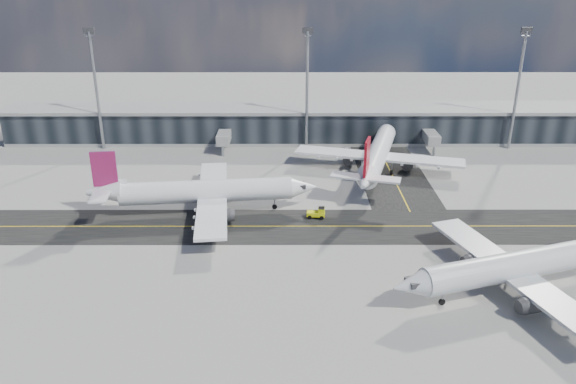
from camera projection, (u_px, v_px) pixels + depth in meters
name	position (u px, v px, depth m)	size (l,w,h in m)	color
ground	(315.00, 237.00, 94.21)	(300.00, 300.00, 0.00)	gray
taxiway_lanes	(334.00, 210.00, 104.14)	(180.00, 63.00, 0.03)	black
terminal_concourse	(306.00, 125.00, 143.42)	(152.00, 19.80, 8.80)	black
floodlight_masts	(307.00, 85.00, 132.61)	(102.50, 0.70, 28.90)	gray
airliner_af	(203.00, 192.00, 101.91)	(41.52, 35.46, 12.29)	white
airliner_redtail	(378.00, 154.00, 120.92)	(36.71, 42.64, 12.82)	white
airliner_near	(524.00, 265.00, 77.72)	(39.33, 33.92, 11.91)	silver
baggage_tug	(318.00, 213.00, 100.69)	(3.36, 1.95, 2.01)	#E9EF0C
service_van	(347.00, 151.00, 134.63)	(2.29, 4.97, 1.38)	white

